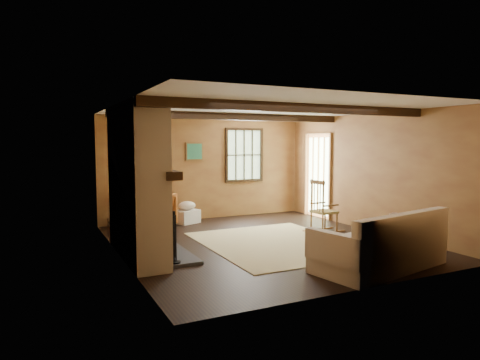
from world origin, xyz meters
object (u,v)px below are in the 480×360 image
fireplace (138,187)px  laundry_basket (187,217)px  rocking_chair (323,210)px  armchair (150,210)px  sofa (383,248)px

fireplace → laundry_basket: (1.60, 2.33, -0.95)m
laundry_basket → rocking_chair: bearing=-43.9°
armchair → fireplace: bearing=47.1°
fireplace → sofa: size_ratio=1.08×
sofa → armchair: bearing=107.0°
sofa → rocking_chair: bearing=61.7°
laundry_basket → armchair: armchair is taller
armchair → sofa: bearing=93.3°
armchair → rocking_chair: bearing=123.7°
fireplace → rocking_chair: (3.76, 0.25, -0.65)m
fireplace → rocking_chair: size_ratio=2.25×
rocking_chair → fireplace: bearing=90.9°
fireplace → sofa: fireplace is taller
laundry_basket → armchair: (-0.89, -0.20, 0.23)m
rocking_chair → armchair: rocking_chair is taller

